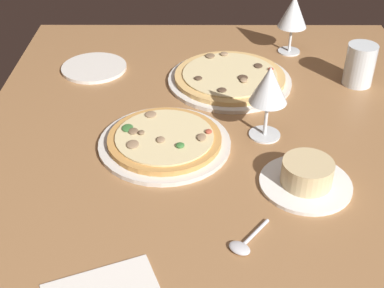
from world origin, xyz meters
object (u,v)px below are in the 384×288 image
wine_glass_far (269,87)px  spoon (244,244)px  wine_glass_near (293,13)px  side_plate (94,68)px  pizza_side (230,78)px  ramekin_on_saucer (307,176)px  pizza_main (164,141)px  water_glass (359,67)px

wine_glass_far → spoon: (33.80, -7.32, -11.90)cm
wine_glass_near → side_plate: wine_glass_near is taller
pizza_side → wine_glass_near: 28.14cm
ramekin_on_saucer → pizza_main: bearing=-115.7°
water_glass → spoon: size_ratio=1.14×
ramekin_on_saucer → water_glass: (-41.73, 20.60, 2.43)cm
wine_glass_near → side_plate: (11.08, -55.05, -11.48)cm
wine_glass_far → water_glass: 36.86cm
side_plate → spoon: size_ratio=1.87×
wine_glass_near → pizza_main: bearing=-35.8°
pizza_side → water_glass: 33.28cm
wine_glass_far → side_plate: (-32.26, -43.14, -11.90)cm
wine_glass_far → water_glass: bearing=132.3°
pizza_main → water_glass: size_ratio=2.65×
wine_glass_far → spoon: size_ratio=1.79×
pizza_side → side_plate: (-7.38, -36.72, -0.75)cm
pizza_side → wine_glass_far: wine_glass_far is taller
wine_glass_far → wine_glass_near: 44.95cm
ramekin_on_saucer → spoon: ramekin_on_saucer is taller
wine_glass_far → spoon: wine_glass_far is taller
pizza_main → side_plate: bearing=-149.9°
pizza_main → wine_glass_near: (-47.26, 34.09, 10.74)cm
ramekin_on_saucer → spoon: 21.17cm
water_glass → wine_glass_far: bearing=-47.7°
wine_glass_near → water_glass: (19.10, 14.77, -7.29)cm
wine_glass_far → spoon: bearing=-12.2°
pizza_main → side_plate: pizza_main is taller
pizza_main → water_glass: 56.49cm
pizza_main → side_plate: size_ratio=1.62×
side_plate → spoon: (66.06, 35.82, 0.01)cm
wine_glass_near → water_glass: bearing=37.7°
pizza_main → pizza_side: bearing=151.3°
wine_glass_far → side_plate: bearing=-126.8°
ramekin_on_saucer → pizza_side: bearing=-163.6°
pizza_main → spoon: bearing=26.4°
side_plate → ramekin_on_saucer: bearing=44.7°
spoon → water_glass: bearing=149.6°
wine_glass_far → wine_glass_near: bearing=164.6°
ramekin_on_saucer → spoon: bearing=-39.4°
ramekin_on_saucer → side_plate: (-49.75, -49.21, -1.76)cm
pizza_main → ramekin_on_saucer: ramekin_on_saucer is taller
wine_glass_near → water_glass: 25.22cm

